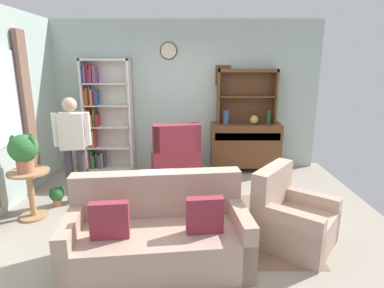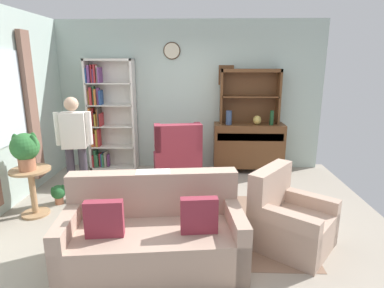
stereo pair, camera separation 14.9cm
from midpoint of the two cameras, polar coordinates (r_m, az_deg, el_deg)
name	(u,v)px [view 2 (the right image)]	position (r m, az deg, el deg)	size (l,w,h in m)	color
ground_plane	(184,215)	(4.48, -0.42, -12.64)	(5.40, 4.60, 0.02)	#9E9384
wall_back	(190,96)	(6.15, 0.39, 8.64)	(5.00, 0.09, 2.80)	#ADC1B7
area_rug	(198,225)	(4.20, 2.22, -14.36)	(2.57, 1.86, 0.01)	#846651
bookshelf	(108,116)	(6.26, -14.30, 4.91)	(0.90, 0.30, 2.10)	silver
sideboard	(248,145)	(6.11, 10.80, -0.21)	(1.30, 0.45, 0.92)	brown
sideboard_hutch	(250,89)	(6.04, 11.11, 9.74)	(1.10, 0.26, 1.00)	brown
vase_tall	(229,118)	(5.87, 7.38, 4.73)	(0.11, 0.11, 0.26)	#33476B
vase_round	(257,120)	(5.96, 12.35, 4.23)	(0.15, 0.15, 0.17)	tan
bottle_wine	(272,118)	(5.98, 14.87, 4.59)	(0.07, 0.07, 0.27)	#194223
couch_floral	(154,235)	(3.40, -5.60, -15.94)	(1.88, 1.05, 0.90)	tan
armchair_floral	(289,222)	(3.85, 18.20, -13.17)	(1.08, 1.07, 0.88)	tan
wingback_chair	(177,160)	(5.53, -1.91, -2.87)	(0.92, 0.94, 1.05)	maroon
plant_stand	(32,187)	(4.78, -26.02, -6.94)	(0.52, 0.52, 0.66)	#A87F56
potted_plant_large	(25,149)	(4.59, -27.00, -0.76)	(0.36, 0.36, 0.50)	#AD6B4C
potted_plant_small	(59,193)	(5.07, -22.10, -8.16)	(0.21, 0.21, 0.29)	#AD6B4C
person_reading	(75,142)	(4.90, -19.56, 0.37)	(0.53, 0.26, 1.56)	#38333D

